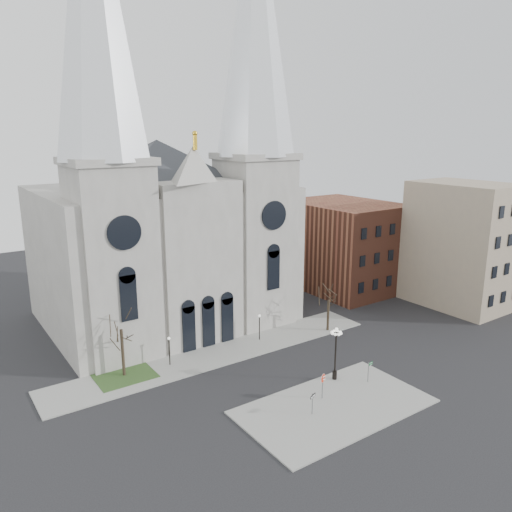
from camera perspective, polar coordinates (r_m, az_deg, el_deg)
ground at (r=50.77m, az=2.37°, el=-15.47°), size 160.00×160.00×0.00m
sidewalk_near at (r=49.16m, az=8.95°, el=-16.62°), size 18.00×10.00×0.14m
sidewalk_far at (r=58.89m, az=-4.20°, el=-11.04°), size 40.00×6.00×0.14m
grass_patch at (r=55.62m, az=-14.81°, el=-13.07°), size 6.00×5.00×0.18m
cathedral at (r=64.23m, az=-9.94°, el=8.01°), size 33.00×26.66×54.00m
bg_building_brick at (r=82.54m, az=9.91°, el=1.23°), size 14.00×18.00×14.00m
bg_building_tan at (r=78.38m, az=22.41°, el=1.19°), size 10.00×14.00×18.00m
tree_left at (r=53.38m, az=-15.18°, el=-7.80°), size 3.20×3.20×7.50m
tree_right at (r=64.15m, az=8.31°, el=-4.78°), size 3.20×3.20×6.00m
ped_lamp_left at (r=55.88m, az=-9.90°, el=-10.12°), size 0.32×0.32×3.26m
ped_lamp_right at (r=61.36m, az=0.39°, el=-7.64°), size 0.32×0.32×3.26m
stop_sign at (r=49.27m, az=7.63°, el=-13.95°), size 0.93×0.10×2.59m
globe_lamp at (r=52.21m, az=9.10°, el=-10.23°), size 1.44×1.44×5.66m
one_way_sign at (r=46.94m, az=6.47°, el=-16.04°), size 0.85×0.37×2.05m
street_name_sign at (r=53.28m, az=12.77°, el=-12.60°), size 0.68×0.17×2.16m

